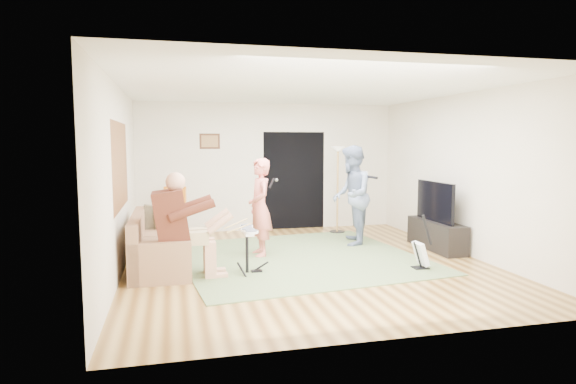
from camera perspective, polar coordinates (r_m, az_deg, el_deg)
The scene contains 19 objects.
floor at distance 7.61m, azimuth 2.26°, elevation -8.41°, with size 6.00×6.00×0.00m, color brown.
walls at distance 7.39m, azimuth 2.30°, elevation 1.77°, with size 5.50×6.00×2.70m, color beige, non-canonical shape.
ceiling at distance 7.42m, azimuth 2.35°, elevation 12.23°, with size 6.00×6.00×0.00m, color white.
window_blinds at distance 7.34m, azimuth -19.27°, elevation 2.97°, with size 2.05×2.05×0.00m, color brown.
doorway at distance 10.44m, azimuth 0.72°, elevation 1.36°, with size 2.10×2.10×0.00m, color black.
picture_frame at distance 10.11m, azimuth -9.26°, elevation 5.95°, with size 0.42×0.03×0.32m, color #3F2314.
area_rug at distance 7.94m, azimuth 1.34°, elevation -7.75°, with size 3.73×3.63×0.02m, color #576C42.
sofa at distance 7.56m, azimuth -15.42°, elevation -6.63°, with size 0.83×2.01×0.81m.
drummer at distance 6.85m, azimuth -12.01°, elevation -5.22°, with size 0.96×0.54×1.48m.
drum_kit at distance 6.99m, azimuth -4.88°, elevation -7.24°, with size 0.37×0.66×0.68m.
singer at distance 7.96m, azimuth -3.34°, elevation -1.84°, with size 0.59×0.39×1.62m, color #DF6D61.
microphone at distance 7.95m, azimuth -1.94°, elevation 1.07°, with size 0.06×0.06×0.24m, color black, non-canonical shape.
guitarist at distance 8.87m, azimuth 7.53°, elevation -0.41°, with size 0.89×0.69×1.82m, color slate.
guitar_held at distance 8.92m, azimuth 8.76°, elevation 1.73°, with size 0.12×0.60×0.26m, color silver, non-canonical shape.
guitar_spare at distance 7.47m, azimuth 15.50°, elevation -7.05°, with size 0.30×0.27×0.82m.
torchiere_lamp at distance 9.98m, azimuth 5.91°, elevation 2.15°, with size 0.32×0.32×1.79m.
dining_chair at distance 9.39m, azimuth -13.54°, elevation -3.52°, with size 0.55×0.58×1.04m.
tv_cabinet at distance 8.92m, azimuth 17.20°, elevation -4.89°, with size 0.40×1.40×0.50m, color black.
television at distance 8.80m, azimuth 17.04°, elevation -1.08°, with size 0.06×1.13×0.70m, color black.
Camera 1 is at (-2.01, -7.09, 1.89)m, focal length 30.00 mm.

